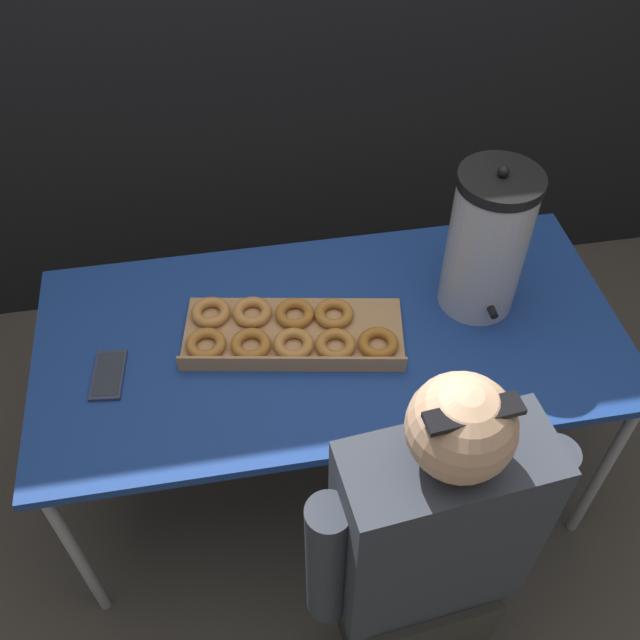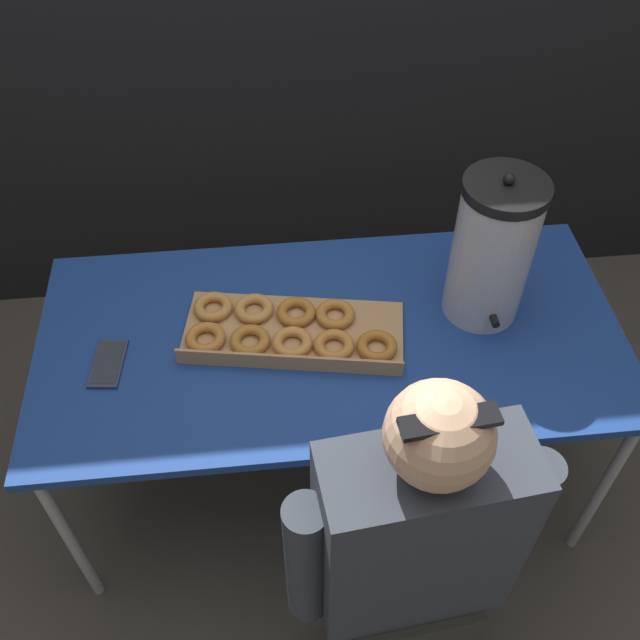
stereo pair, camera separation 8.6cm
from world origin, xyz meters
name	(u,v)px [view 1 (the left image)]	position (x,y,z in m)	size (l,w,h in m)	color
ground_plane	(329,471)	(0.00, 0.00, 0.00)	(12.00, 12.00, 0.00)	#4C473F
folding_table	(331,344)	(0.00, 0.00, 0.68)	(1.57, 0.76, 0.72)	navy
donut_box	(288,332)	(-0.11, 0.01, 0.74)	(0.62, 0.35, 0.05)	tan
coffee_urn	(487,242)	(0.42, 0.06, 0.93)	(0.21, 0.24, 0.45)	#B7B7BC
cell_phone	(109,375)	(-0.59, -0.05, 0.72)	(0.09, 0.17, 0.01)	#2D334C
person_seated	(426,561)	(0.11, -0.60, 0.58)	(0.56, 0.26, 1.23)	#33332D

